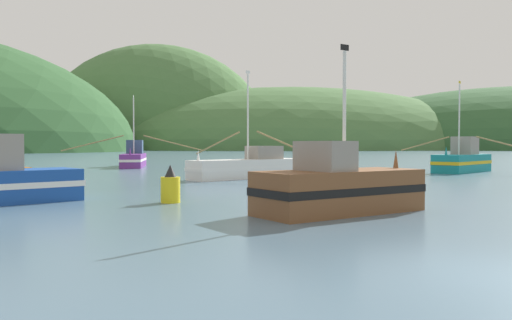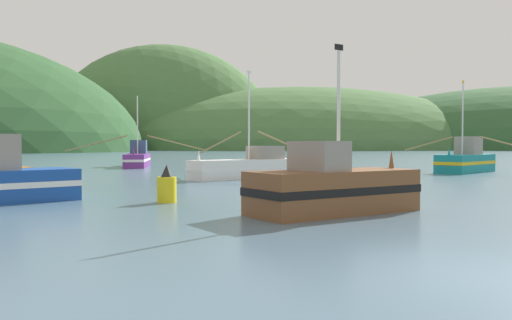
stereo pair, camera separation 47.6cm
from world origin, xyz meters
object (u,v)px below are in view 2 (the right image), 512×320
fishing_boat_teal (466,161)px  fishing_boat_brown (333,188)px  fishing_boat_white (251,167)px  fishing_boat_purple (138,158)px  channel_buoy (167,187)px

fishing_boat_teal → fishing_boat_brown: size_ratio=1.27×
fishing_boat_white → fishing_boat_purple: bearing=-97.0°
fishing_boat_teal → fishing_boat_purple: fishing_boat_teal is taller
fishing_boat_teal → channel_buoy: bearing=1.2°
fishing_boat_brown → fishing_boat_purple: bearing=79.2°
fishing_boat_purple → channel_buoy: size_ratio=9.42×
fishing_boat_white → fishing_boat_teal: fishing_boat_teal is taller
fishing_boat_purple → fishing_boat_brown: bearing=14.6°
fishing_boat_teal → fishing_boat_purple: size_ratio=0.56×
fishing_boat_teal → fishing_boat_purple: bearing=-66.1°
fishing_boat_white → fishing_boat_purple: 21.96m
fishing_boat_teal → channel_buoy: 30.93m
fishing_boat_purple → channel_buoy: 34.78m
fishing_boat_white → fishing_boat_purple: size_ratio=0.69×
channel_buoy → fishing_boat_teal: bearing=44.9°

